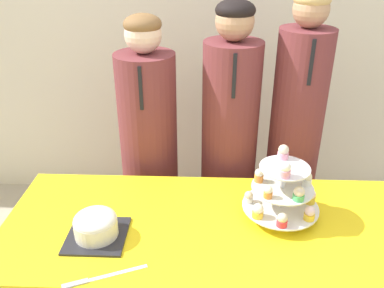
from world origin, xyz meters
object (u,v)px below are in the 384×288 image
at_px(student_2, 293,150).
at_px(round_cake, 96,225).
at_px(cake_knife, 91,280).
at_px(cupcake_stand, 282,190).
at_px(student_0, 150,157).
at_px(student_1, 229,153).

bearing_deg(student_2, round_cake, -141.95).
bearing_deg(student_2, cake_knife, -132.72).
bearing_deg(student_2, cupcake_stand, -105.74).
bearing_deg(student_0, round_cake, -99.33).
bearing_deg(cupcake_stand, student_2, 74.26).
relative_size(round_cake, student_0, 0.16).
height_order(student_0, student_2, student_2).
bearing_deg(round_cake, cake_knife, -81.14).
xyz_separation_m(cake_knife, student_2, (0.89, 0.96, 0.04)).
bearing_deg(student_0, cupcake_stand, -40.31).
height_order(cake_knife, student_1, student_1).
bearing_deg(round_cake, student_0, 80.67).
relative_size(cupcake_stand, student_0, 0.22).
xyz_separation_m(student_1, student_2, (0.36, -0.00, 0.03)).
distance_m(round_cake, cupcake_stand, 0.79).
bearing_deg(cake_knife, student_0, 62.84).
relative_size(round_cake, cupcake_stand, 0.73).
distance_m(student_0, student_1, 0.45).
bearing_deg(cupcake_stand, student_0, 139.69).
distance_m(round_cake, student_0, 0.74).
bearing_deg(student_2, student_1, 180.00).
distance_m(cake_knife, cupcake_stand, 0.85).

